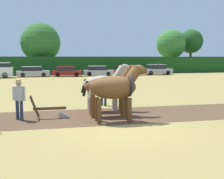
% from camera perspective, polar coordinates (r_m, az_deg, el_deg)
% --- Properties ---
extents(ground_plane, '(240.00, 240.00, 0.00)m').
position_cam_1_polar(ground_plane, '(11.14, 2.13, -7.43)').
color(ground_plane, '#998447').
extents(hedgerow, '(72.18, 1.59, 2.80)m').
position_cam_1_polar(hedgerow, '(44.31, -11.17, 4.78)').
color(hedgerow, '#194719').
rests_on(hedgerow, ground).
extents(tree_left, '(6.34, 6.34, 8.19)m').
position_cam_1_polar(tree_left, '(47.35, -14.29, 9.19)').
color(tree_left, '#423323').
rests_on(tree_left, ground).
extents(tree_center_left, '(5.43, 5.43, 7.85)m').
position_cam_1_polar(tree_center_left, '(54.00, 11.90, 9.01)').
color(tree_center_left, '#4C3823').
rests_on(tree_center_left, ground).
extents(tree_center, '(4.62, 4.62, 8.08)m').
position_cam_1_polar(tree_center, '(57.32, 15.74, 9.38)').
color(tree_center, '#423323').
rests_on(tree_center, ground).
extents(draft_horse_lead_left, '(2.61, 1.11, 2.46)m').
position_cam_1_polar(draft_horse_lead_left, '(11.63, 0.73, 0.44)').
color(draft_horse_lead_left, '#513319').
rests_on(draft_horse_lead_left, ground).
extents(draft_horse_lead_right, '(2.81, 0.95, 2.43)m').
position_cam_1_polar(draft_horse_lead_right, '(12.83, -0.44, 0.65)').
color(draft_horse_lead_right, brown).
rests_on(draft_horse_lead_right, ground).
extents(draft_horse_trail_left, '(2.69, 0.97, 2.43)m').
position_cam_1_polar(draft_horse_trail_left, '(14.03, -1.49, 1.14)').
color(draft_horse_trail_left, '#B2A38E').
rests_on(draft_horse_trail_left, ground).
extents(plow, '(1.67, 0.48, 1.13)m').
position_cam_1_polar(plow, '(12.71, -11.93, -4.33)').
color(plow, '#4C331E').
rests_on(plow, ground).
extents(farmer_at_plow, '(0.55, 0.46, 1.74)m').
position_cam_1_polar(farmer_at_plow, '(12.69, -18.39, -1.33)').
color(farmer_at_plow, '#28334C').
rests_on(farmer_at_plow, ground).
extents(farmer_beside_team, '(0.57, 0.44, 1.70)m').
position_cam_1_polar(farmer_beside_team, '(15.68, -1.75, 0.34)').
color(farmer_beside_team, '#28334C').
rests_on(farmer_beside_team, ground).
extents(parked_car_left, '(4.51, 1.91, 1.43)m').
position_cam_1_polar(parked_car_left, '(40.55, -15.84, 3.49)').
color(parked_car_left, '#A8A8B2').
rests_on(parked_car_left, ground).
extents(parked_car_center_left, '(4.31, 2.27, 1.44)m').
position_cam_1_polar(parked_car_center_left, '(40.04, -9.19, 3.63)').
color(parked_car_center_left, maroon).
rests_on(parked_car_center_left, ground).
extents(parked_car_center, '(4.62, 2.60, 1.44)m').
position_cam_1_polar(parked_car_center, '(40.95, -2.81, 3.77)').
color(parked_car_center, '#9E9EA8').
rests_on(parked_car_center, ground).
extents(parked_car_center_right, '(4.48, 2.37, 1.47)m').
position_cam_1_polar(parked_car_center_right, '(42.49, 3.26, 3.89)').
color(parked_car_center_right, maroon).
rests_on(parked_car_center_right, ground).
extents(parked_car_right, '(4.49, 2.26, 1.61)m').
position_cam_1_polar(parked_car_right, '(43.90, 9.16, 3.98)').
color(parked_car_right, '#9E9EA8').
rests_on(parked_car_right, ground).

